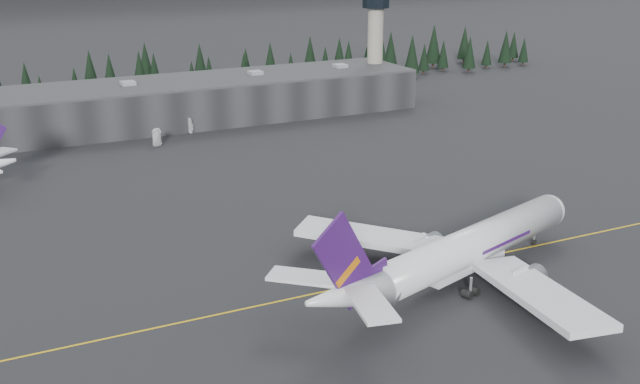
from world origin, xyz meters
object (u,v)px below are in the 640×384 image
terminal (163,103)px  control_tower (376,31)px  gse_vehicle_a (157,144)px  jet_main (453,254)px  gse_vehicle_b (191,131)px

terminal → control_tower: size_ratio=4.24×
gse_vehicle_a → jet_main: bearing=-88.2°
terminal → jet_main: 134.57m
control_tower → gse_vehicle_a: 91.70m
terminal → gse_vehicle_a: bearing=-110.2°
control_tower → gse_vehicle_a: control_tower is taller
gse_vehicle_a → terminal: bearing=61.8°
jet_main → gse_vehicle_b: (-6.13, 119.00, -4.68)m
terminal → gse_vehicle_b: (3.48, -15.22, -5.50)m
control_tower → jet_main: bearing=-115.5°
control_tower → jet_main: (-65.39, -137.22, -17.93)m
terminal → jet_main: size_ratio=2.49×
control_tower → gse_vehicle_b: (-71.52, -18.22, -22.61)m
terminal → control_tower: 76.98m
terminal → gse_vehicle_a: terminal is taller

